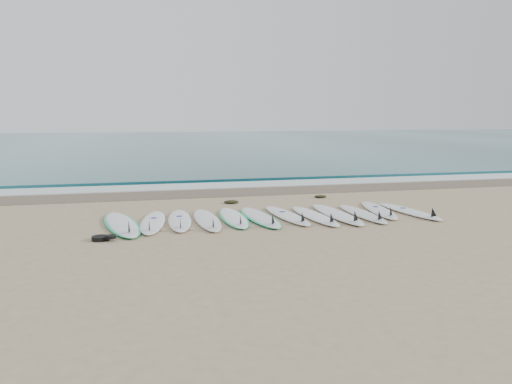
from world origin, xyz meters
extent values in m
plane|color=tan|center=(0.00, 0.00, 0.00)|extent=(120.00, 120.00, 0.00)
cube|color=#1B5A65|center=(0.00, 32.50, 0.01)|extent=(120.00, 55.00, 0.03)
cube|color=brown|center=(0.00, 4.10, 0.01)|extent=(120.00, 1.80, 0.01)
cube|color=silver|center=(0.00, 5.50, 0.02)|extent=(120.00, 1.40, 0.04)
cube|color=#1B5A65|center=(0.00, 7.00, 0.05)|extent=(120.00, 1.00, 0.10)
ellipsoid|color=white|center=(-3.40, 0.00, 0.05)|extent=(1.02, 2.80, 0.09)
ellipsoid|color=#17C97E|center=(-3.40, 0.00, 0.04)|extent=(1.12, 2.84, 0.06)
cone|color=black|center=(-3.23, -0.99, 0.21)|extent=(0.28, 0.33, 0.29)
ellipsoid|color=white|center=(-2.73, 0.05, 0.04)|extent=(0.78, 2.51, 0.08)
cone|color=black|center=(-2.83, -0.85, 0.19)|extent=(0.24, 0.28, 0.26)
cylinder|color=navy|center=(-2.70, 0.28, 0.08)|extent=(0.16, 0.16, 0.01)
ellipsoid|color=white|center=(-2.14, 0.13, 0.04)|extent=(0.67, 2.47, 0.08)
cone|color=black|center=(-2.20, -0.76, 0.18)|extent=(0.22, 0.27, 0.26)
cylinder|color=navy|center=(-2.13, 0.36, 0.08)|extent=(0.15, 0.15, 0.01)
ellipsoid|color=white|center=(-1.55, 0.02, 0.04)|extent=(0.52, 2.50, 0.08)
cone|color=black|center=(-1.54, -0.89, 0.19)|extent=(0.21, 0.27, 0.27)
ellipsoid|color=white|center=(-0.92, 0.14, 0.04)|extent=(0.55, 2.41, 0.08)
ellipsoid|color=#17C97E|center=(-0.92, 0.14, 0.04)|extent=(0.63, 2.43, 0.06)
cone|color=black|center=(-0.94, -0.74, 0.18)|extent=(0.21, 0.26, 0.26)
ellipsoid|color=white|center=(-0.33, 0.02, 0.04)|extent=(0.67, 2.52, 0.08)
ellipsoid|color=#17C97E|center=(-0.33, 0.02, 0.04)|extent=(0.76, 2.54, 0.06)
cone|color=black|center=(-0.27, -0.89, 0.19)|extent=(0.23, 0.28, 0.27)
ellipsoid|color=white|center=(0.33, 0.07, 0.04)|extent=(0.74, 2.49, 0.08)
cone|color=black|center=(0.42, -0.82, 0.19)|extent=(0.23, 0.28, 0.26)
cylinder|color=navy|center=(0.31, 0.31, 0.08)|extent=(0.15, 0.15, 0.01)
ellipsoid|color=white|center=(0.94, -0.13, 0.04)|extent=(0.66, 2.47, 0.08)
cone|color=black|center=(1.00, -1.03, 0.19)|extent=(0.22, 0.27, 0.26)
ellipsoid|color=white|center=(1.51, -0.09, 0.05)|extent=(0.63, 2.68, 0.09)
cone|color=black|center=(1.54, -1.06, 0.20)|extent=(0.23, 0.29, 0.28)
ellipsoid|color=silver|center=(2.13, -0.15, 0.04)|extent=(0.51, 2.37, 0.08)
cone|color=black|center=(2.14, -1.01, 0.18)|extent=(0.20, 0.25, 0.25)
ellipsoid|color=white|center=(2.74, 0.18, 0.04)|extent=(0.90, 2.46, 0.08)
cone|color=black|center=(2.59, -0.69, 0.18)|extent=(0.24, 0.29, 0.26)
cylinder|color=navy|center=(2.78, 0.41, 0.08)|extent=(0.16, 0.16, 0.01)
ellipsoid|color=white|center=(3.38, -0.15, 0.04)|extent=(0.75, 2.42, 0.08)
cone|color=black|center=(3.47, -1.01, 0.18)|extent=(0.23, 0.27, 0.25)
cylinder|color=navy|center=(3.36, 0.08, 0.08)|extent=(0.15, 0.15, 0.01)
ellipsoid|color=black|center=(-0.58, 2.19, 0.04)|extent=(0.41, 0.32, 0.08)
ellipsoid|color=black|center=(2.10, 2.50, 0.03)|extent=(0.36, 0.28, 0.07)
cylinder|color=black|center=(-3.76, -1.19, 0.04)|extent=(0.32, 0.32, 0.08)
cylinder|color=black|center=(-3.56, -1.29, 0.08)|extent=(0.20, 0.20, 0.06)
camera|label=1|loc=(-3.05, -10.86, 2.36)|focal=35.00mm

